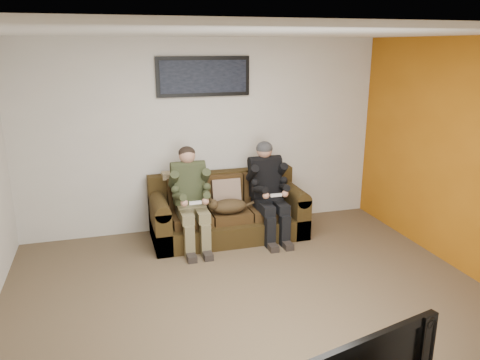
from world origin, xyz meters
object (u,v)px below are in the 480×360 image
object	(u,v)px
person_right	(268,185)
framed_poster	(204,77)
person_left	(190,193)
sofa	(227,213)
cat	(228,206)

from	to	relation	value
person_right	framed_poster	world-z (taller)	framed_poster
person_left	sofa	bearing A→B (deg)	17.97
sofa	framed_poster	world-z (taller)	framed_poster
sofa	person_left	xyz separation A→B (m)	(-0.52, -0.17, 0.39)
sofa	person_left	distance (m)	0.67
framed_poster	person_left	bearing A→B (deg)	-119.71
cat	framed_poster	world-z (taller)	framed_poster
person_left	person_right	world-z (taller)	person_right
sofa	framed_poster	distance (m)	1.84
framed_poster	sofa	bearing A→B (deg)	-63.06
person_left	cat	world-z (taller)	person_left
person_left	person_right	distance (m)	1.04
person_left	cat	distance (m)	0.51
person_right	sofa	bearing A→B (deg)	162.07
person_left	person_right	size ratio (longest dim) A/B	0.99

